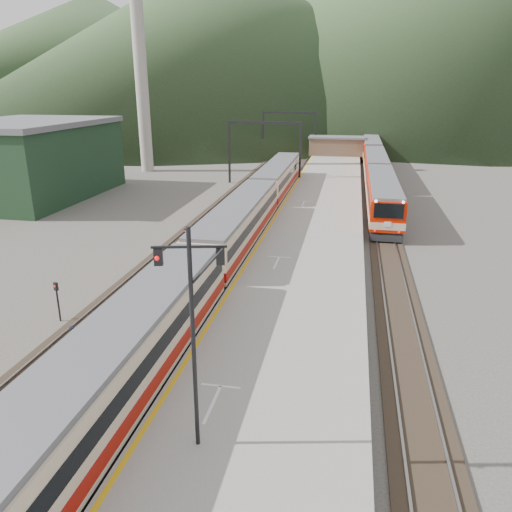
% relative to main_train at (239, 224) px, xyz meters
% --- Properties ---
extents(track_main, '(2.60, 200.00, 0.23)m').
position_rel_main_train_xyz_m(track_main, '(0.00, 12.63, -1.99)').
color(track_main, black).
rests_on(track_main, ground).
extents(track_far, '(2.60, 200.00, 0.23)m').
position_rel_main_train_xyz_m(track_far, '(-5.00, 12.63, -1.99)').
color(track_far, black).
rests_on(track_far, ground).
extents(track_second, '(2.60, 200.00, 0.23)m').
position_rel_main_train_xyz_m(track_second, '(11.50, 12.63, -1.99)').
color(track_second, black).
rests_on(track_second, ground).
extents(platform, '(8.00, 100.00, 1.00)m').
position_rel_main_train_xyz_m(platform, '(5.60, 10.63, -1.56)').
color(platform, gray).
rests_on(platform, ground).
extents(gantry_near, '(9.55, 0.25, 8.00)m').
position_rel_main_train_xyz_m(gantry_near, '(-2.85, 27.63, 3.52)').
color(gantry_near, black).
rests_on(gantry_near, ground).
extents(gantry_far, '(9.55, 0.25, 8.00)m').
position_rel_main_train_xyz_m(gantry_far, '(-2.85, 52.63, 3.52)').
color(gantry_far, black).
rests_on(gantry_far, ground).
extents(warehouse, '(14.50, 20.50, 8.60)m').
position_rel_main_train_xyz_m(warehouse, '(-28.00, 14.63, 2.26)').
color(warehouse, black).
rests_on(warehouse, ground).
extents(smokestack, '(1.80, 1.80, 30.00)m').
position_rel_main_train_xyz_m(smokestack, '(-22.00, 34.63, 12.94)').
color(smokestack, '#9E998E').
rests_on(smokestack, ground).
extents(station_shed, '(9.40, 4.40, 3.10)m').
position_rel_main_train_xyz_m(station_shed, '(5.60, 50.63, 0.51)').
color(station_shed, brown).
rests_on(station_shed, platform).
extents(hill_a, '(180.00, 180.00, 60.00)m').
position_rel_main_train_xyz_m(hill_a, '(-40.00, 162.63, 27.94)').
color(hill_a, '#2E4325').
rests_on(hill_a, ground).
extents(hill_b, '(220.00, 220.00, 75.00)m').
position_rel_main_train_xyz_m(hill_b, '(30.00, 202.63, 35.44)').
color(hill_b, '#2E4325').
rests_on(hill_b, ground).
extents(hill_d, '(200.00, 200.00, 55.00)m').
position_rel_main_train_xyz_m(hill_d, '(-120.00, 212.63, 25.44)').
color(hill_d, '#2E4325').
rests_on(hill_d, ground).
extents(main_train, '(3.00, 61.54, 3.66)m').
position_rel_main_train_xyz_m(main_train, '(0.00, 0.00, 0.00)').
color(main_train, '#CFB491').
rests_on(main_train, track_main).
extents(second_train, '(2.83, 58.03, 3.45)m').
position_rel_main_train_xyz_m(second_train, '(11.50, 32.38, -0.11)').
color(second_train, red).
rests_on(second_train, track_second).
extents(signal_mast, '(2.16, 0.64, 7.49)m').
position_rel_main_train_xyz_m(signal_mast, '(3.91, -23.55, 3.48)').
color(signal_mast, black).
rests_on(signal_mast, platform).
extents(short_signal_a, '(0.26, 0.23, 2.27)m').
position_rel_main_train_xyz_m(short_signal_a, '(-2.67, -20.51, -0.60)').
color(short_signal_a, black).
rests_on(short_signal_a, ground).
extents(short_signal_b, '(0.26, 0.22, 2.27)m').
position_rel_main_train_xyz_m(short_signal_b, '(-3.39, -2.80, -0.60)').
color(short_signal_b, black).
rests_on(short_signal_b, ground).
extents(short_signal_c, '(0.27, 0.24, 2.27)m').
position_rel_main_train_xyz_m(short_signal_c, '(-6.89, -14.27, -0.60)').
color(short_signal_c, black).
rests_on(short_signal_c, ground).
extents(worker, '(0.71, 0.68, 1.65)m').
position_rel_main_train_xyz_m(worker, '(-4.07, -17.58, -1.24)').
color(worker, black).
rests_on(worker, ground).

